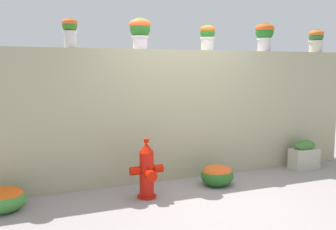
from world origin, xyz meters
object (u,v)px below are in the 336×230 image
potted_plant_4 (265,33)px  potted_plant_1 (70,29)px  potted_plant_3 (208,35)px  fire_hydrant (147,171)px  flower_bush_right (217,174)px  potted_plant_2 (140,30)px  potted_plant_5 (316,39)px  planter_box (304,155)px  flower_bush_left (3,198)px

potted_plant_4 → potted_plant_1: bearing=-178.8°
potted_plant_3 → fire_hydrant: bearing=-147.8°
flower_bush_right → potted_plant_1: bearing=161.9°
potted_plant_2 → potted_plant_3: 1.16m
potted_plant_5 → fire_hydrant: bearing=-166.8°
potted_plant_1 → potted_plant_2: (1.02, -0.00, 0.03)m
potted_plant_3 → planter_box: potted_plant_3 is taller
potted_plant_5 → flower_bush_left: bearing=-173.2°
fire_hydrant → planter_box: bearing=6.7°
fire_hydrant → planter_box: (2.99, 0.35, -0.12)m
potted_plant_4 → fire_hydrant: 3.24m
potted_plant_4 → planter_box: 2.22m
potted_plant_5 → flower_bush_right: (-2.44, -0.73, -2.11)m
potted_plant_2 → flower_bush_right: size_ratio=0.94×
potted_plant_5 → flower_bush_right: size_ratio=0.86×
potted_plant_3 → potted_plant_4: (1.11, 0.01, 0.06)m
potted_plant_2 → potted_plant_4: bearing=1.8°
potted_plant_3 → potted_plant_1: bearing=-178.3°
potted_plant_1 → flower_bush_left: (-0.94, -0.57, -2.12)m
potted_plant_4 → fire_hydrant: size_ratio=0.62×
flower_bush_left → planter_box: size_ratio=1.07×
potted_plant_2 → flower_bush_left: potted_plant_2 is taller
planter_box → fire_hydrant: bearing=-173.3°
planter_box → potted_plant_4: bearing=138.5°
flower_bush_right → potted_plant_4: bearing=29.3°
flower_bush_right → potted_plant_3: bearing=75.9°
potted_plant_4 → flower_bush_left: potted_plant_4 is taller
potted_plant_1 → potted_plant_5: potted_plant_5 is taller
fire_hydrant → flower_bush_right: 1.17m
potted_plant_1 → planter_box: 4.37m
potted_plant_3 → flower_bush_left: size_ratio=0.77×
potted_plant_2 → potted_plant_3: bearing=3.2°
potted_plant_1 → flower_bush_right: bearing=-18.1°
potted_plant_3 → flower_bush_left: (-3.12, -0.63, -2.11)m
planter_box → potted_plant_3: bearing=163.9°
potted_plant_5 → planter_box: 2.17m
potted_plant_3 → flower_bush_right: bearing=-104.1°
flower_bush_left → potted_plant_4: bearing=8.6°
planter_box → potted_plant_5: bearing=39.6°
potted_plant_1 → potted_plant_2: bearing=-0.1°
potted_plant_1 → potted_plant_3: bearing=1.7°
potted_plant_5 → fire_hydrant: size_ratio=0.53×
potted_plant_4 → flower_bush_right: 2.63m
fire_hydrant → planter_box: 3.01m
fire_hydrant → potted_plant_5: bearing=13.2°
flower_bush_left → potted_plant_3: bearing=11.5°
potted_plant_2 → potted_plant_4: (2.27, 0.07, 0.02)m
potted_plant_4 → planter_box: bearing=-41.5°
potted_plant_1 → potted_plant_4: 3.29m
potted_plant_1 → fire_hydrant: size_ratio=0.51×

